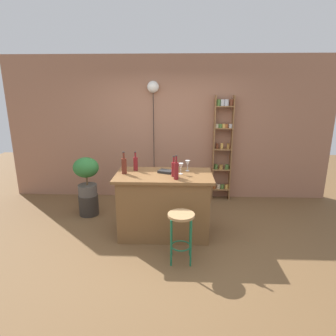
{
  "coord_description": "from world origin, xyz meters",
  "views": [
    {
      "loc": [
        0.22,
        -3.7,
        2.15
      ],
      "look_at": [
        0.05,
        0.55,
        0.98
      ],
      "focal_mm": 30.41,
      "sensor_mm": 36.0,
      "label": 1
    }
  ],
  "objects_px": {
    "cookbook": "(166,171)",
    "potted_plant": "(86,173)",
    "wine_glass_left": "(188,163)",
    "spice_shelf": "(222,147)",
    "bottle_olive_oil": "(124,165)",
    "pendant_globe_light": "(153,89)",
    "plant_stool": "(89,205)",
    "bottle_soda_blue": "(174,169)",
    "bar_stool": "(181,226)",
    "bottle_wine_red": "(136,163)",
    "bottle_spirits_clear": "(176,170)",
    "wine_glass_center": "(181,166)"
  },
  "relations": [
    {
      "from": "bottle_olive_oil",
      "to": "cookbook",
      "type": "bearing_deg",
      "value": 7.41
    },
    {
      "from": "spice_shelf",
      "to": "potted_plant",
      "type": "distance_m",
      "value": 2.61
    },
    {
      "from": "wine_glass_left",
      "to": "wine_glass_center",
      "type": "relative_size",
      "value": 1.0
    },
    {
      "from": "bar_stool",
      "to": "bottle_soda_blue",
      "type": "xyz_separation_m",
      "value": [
        -0.11,
        0.63,
        0.58
      ]
    },
    {
      "from": "bottle_spirits_clear",
      "to": "cookbook",
      "type": "xyz_separation_m",
      "value": [
        -0.16,
        0.32,
        -0.11
      ]
    },
    {
      "from": "bar_stool",
      "to": "potted_plant",
      "type": "height_order",
      "value": "potted_plant"
    },
    {
      "from": "wine_glass_left",
      "to": "spice_shelf",
      "type": "bearing_deg",
      "value": 61.31
    },
    {
      "from": "potted_plant",
      "to": "bottle_soda_blue",
      "type": "xyz_separation_m",
      "value": [
        1.52,
        -0.74,
        0.3
      ]
    },
    {
      "from": "spice_shelf",
      "to": "plant_stool",
      "type": "distance_m",
      "value": 2.74
    },
    {
      "from": "bottle_olive_oil",
      "to": "cookbook",
      "type": "xyz_separation_m",
      "value": [
        0.61,
        0.08,
        -0.11
      ]
    },
    {
      "from": "plant_stool",
      "to": "wine_glass_center",
      "type": "xyz_separation_m",
      "value": [
        1.62,
        -0.61,
        0.89
      ]
    },
    {
      "from": "cookbook",
      "to": "bar_stool",
      "type": "bearing_deg",
      "value": -51.17
    },
    {
      "from": "bottle_olive_oil",
      "to": "pendant_globe_light",
      "type": "relative_size",
      "value": 0.14
    },
    {
      "from": "wine_glass_left",
      "to": "bar_stool",
      "type": "bearing_deg",
      "value": -95.97
    },
    {
      "from": "potted_plant",
      "to": "bottle_soda_blue",
      "type": "relative_size",
      "value": 2.26
    },
    {
      "from": "wine_glass_center",
      "to": "cookbook",
      "type": "xyz_separation_m",
      "value": [
        -0.22,
        0.07,
        -0.1
      ]
    },
    {
      "from": "bar_stool",
      "to": "pendant_globe_light",
      "type": "relative_size",
      "value": 0.28
    },
    {
      "from": "bottle_spirits_clear",
      "to": "wine_glass_center",
      "type": "bearing_deg",
      "value": 75.73
    },
    {
      "from": "bottle_olive_oil",
      "to": "wine_glass_left",
      "type": "bearing_deg",
      "value": 11.19
    },
    {
      "from": "plant_stool",
      "to": "wine_glass_left",
      "type": "distance_m",
      "value": 1.99
    },
    {
      "from": "plant_stool",
      "to": "potted_plant",
      "type": "distance_m",
      "value": 0.58
    },
    {
      "from": "spice_shelf",
      "to": "plant_stool",
      "type": "xyz_separation_m",
      "value": [
        -2.44,
        -0.87,
        -0.9
      ]
    },
    {
      "from": "potted_plant",
      "to": "cookbook",
      "type": "distance_m",
      "value": 1.51
    },
    {
      "from": "bar_stool",
      "to": "bottle_wine_red",
      "type": "xyz_separation_m",
      "value": [
        -0.7,
        0.92,
        0.57
      ]
    },
    {
      "from": "plant_stool",
      "to": "bottle_olive_oil",
      "type": "bearing_deg",
      "value": -38.54
    },
    {
      "from": "wine_glass_left",
      "to": "bottle_wine_red",
      "type": "bearing_deg",
      "value": -179.67
    },
    {
      "from": "bottle_olive_oil",
      "to": "pendant_globe_light",
      "type": "bearing_deg",
      "value": 78.73
    },
    {
      "from": "plant_stool",
      "to": "potted_plant",
      "type": "bearing_deg",
      "value": 0.0
    },
    {
      "from": "bottle_olive_oil",
      "to": "bar_stool",
      "type": "bearing_deg",
      "value": -41.32
    },
    {
      "from": "plant_stool",
      "to": "bottle_olive_oil",
      "type": "relative_size",
      "value": 1.1
    },
    {
      "from": "bottle_wine_red",
      "to": "wine_glass_center",
      "type": "distance_m",
      "value": 0.71
    },
    {
      "from": "plant_stool",
      "to": "bottle_soda_blue",
      "type": "distance_m",
      "value": 1.91
    },
    {
      "from": "spice_shelf",
      "to": "plant_stool",
      "type": "relative_size",
      "value": 5.61
    },
    {
      "from": "bar_stool",
      "to": "bottle_spirits_clear",
      "type": "relative_size",
      "value": 1.94
    },
    {
      "from": "bottle_olive_oil",
      "to": "bottle_wine_red",
      "type": "bearing_deg",
      "value": 51.72
    },
    {
      "from": "cookbook",
      "to": "potted_plant",
      "type": "bearing_deg",
      "value": -178.35
    },
    {
      "from": "wine_glass_left",
      "to": "wine_glass_center",
      "type": "distance_m",
      "value": 0.2
    },
    {
      "from": "spice_shelf",
      "to": "cookbook",
      "type": "height_order",
      "value": "spice_shelf"
    },
    {
      "from": "wine_glass_center",
      "to": "plant_stool",
      "type": "bearing_deg",
      "value": 159.26
    },
    {
      "from": "cookbook",
      "to": "wine_glass_center",
      "type": "bearing_deg",
      "value": 6.55
    },
    {
      "from": "spice_shelf",
      "to": "cookbook",
      "type": "xyz_separation_m",
      "value": [
        -1.04,
        -1.41,
        -0.11
      ]
    },
    {
      "from": "bottle_spirits_clear",
      "to": "plant_stool",
      "type": "bearing_deg",
      "value": 150.83
    },
    {
      "from": "bar_stool",
      "to": "plant_stool",
      "type": "xyz_separation_m",
      "value": [
        -1.63,
        1.37,
        -0.31
      ]
    },
    {
      "from": "potted_plant",
      "to": "pendant_globe_light",
      "type": "bearing_deg",
      "value": 39.75
    },
    {
      "from": "spice_shelf",
      "to": "potted_plant",
      "type": "relative_size",
      "value": 3.04
    },
    {
      "from": "spice_shelf",
      "to": "bottle_soda_blue",
      "type": "relative_size",
      "value": 6.87
    },
    {
      "from": "bottle_wine_red",
      "to": "bottle_soda_blue",
      "type": "height_order",
      "value": "bottle_soda_blue"
    },
    {
      "from": "bottle_olive_oil",
      "to": "pendant_globe_light",
      "type": "xyz_separation_m",
      "value": [
        0.31,
        1.53,
        1.1
      ]
    },
    {
      "from": "cookbook",
      "to": "pendant_globe_light",
      "type": "height_order",
      "value": "pendant_globe_light"
    },
    {
      "from": "bottle_soda_blue",
      "to": "cookbook",
      "type": "height_order",
      "value": "bottle_soda_blue"
    }
  ]
}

